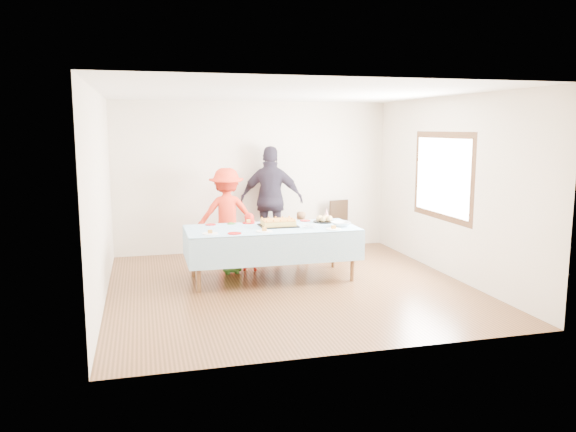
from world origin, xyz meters
The scene contains 22 objects.
ground centered at (0.00, 0.00, 0.00)m, with size 5.00×5.00×0.00m, color #452B13.
room_walls centered at (0.05, 0.00, 1.77)m, with size 5.04×5.04×2.72m.
party_table centered at (-0.15, 0.45, 0.72)m, with size 2.50×1.10×0.78m.
birthday_cake centered at (-0.03, 0.52, 0.83)m, with size 0.55×0.43×0.10m.
rolls_tray centered at (0.74, 0.69, 0.82)m, with size 0.34×0.34×0.10m.
punch_bowl centered at (0.86, 0.27, 0.82)m, with size 0.29×0.29×0.07m, color silver.
party_hat centered at (0.85, 0.90, 0.87)m, with size 0.11×0.11×0.19m, color silver.
fork_pile centered at (0.37, 0.27, 0.81)m, with size 0.24×0.18×0.07m, color white, non-canonical shape.
plate_red_far_a centered at (-1.00, 0.88, 0.79)m, with size 0.16×0.16×0.01m, color red.
plate_red_far_b centered at (-0.42, 0.88, 0.79)m, with size 0.19×0.19×0.01m, color red.
plate_red_far_c centered at (-0.01, 0.88, 0.79)m, with size 0.17×0.17×0.01m, color red.
plate_red_far_d centered at (0.49, 0.87, 0.79)m, with size 0.17×0.17×0.01m, color red.
plate_red_near centered at (-0.76, 0.08, 0.79)m, with size 0.19×0.19×0.01m, color red.
plate_white_left centered at (-1.09, 0.15, 0.79)m, with size 0.22×0.22×0.01m, color white.
plate_white_mid centered at (-0.33, 0.13, 0.79)m, with size 0.23×0.23×0.01m, color white.
plate_white_right centered at (0.68, 0.06, 0.79)m, with size 0.22×0.22×0.01m, color white.
dining_chair centered at (1.58, 2.18, 0.50)m, with size 0.47×0.47×0.90m.
toddler_left centered at (-0.38, 1.02, 0.46)m, with size 0.34×0.22×0.92m, color red.
toddler_mid centered at (-0.68, 0.90, 0.40)m, with size 0.39×0.26×0.80m, color #376E24.
toddler_right centered at (0.61, 1.59, 0.41)m, with size 0.40×0.31×0.82m, color tan.
adult_left centered at (-0.60, 1.89, 0.78)m, with size 1.01×0.58×1.56m, color red.
adult_right centered at (0.25, 2.20, 0.96)m, with size 1.12×0.47×1.92m, color #2C2634.
Camera 1 is at (-1.98, -7.49, 2.23)m, focal length 35.00 mm.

